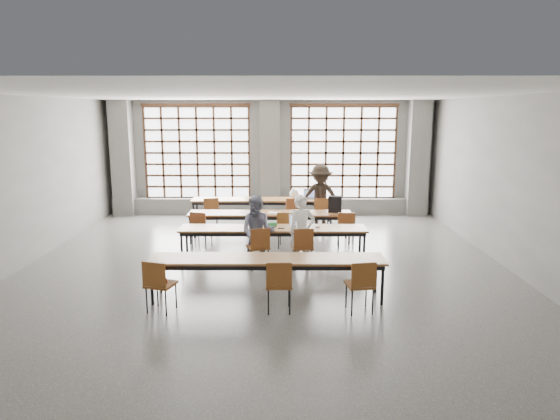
# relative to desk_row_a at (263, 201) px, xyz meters

# --- Properties ---
(floor) EXTENTS (11.00, 11.00, 0.00)m
(floor) POSITION_rel_desk_row_a_xyz_m (0.18, -3.91, -0.66)
(floor) COLOR #4B4B48
(floor) RESTS_ON ground
(ceiling) EXTENTS (11.00, 11.00, 0.00)m
(ceiling) POSITION_rel_desk_row_a_xyz_m (0.18, -3.91, 2.84)
(ceiling) COLOR silver
(ceiling) RESTS_ON floor
(wall_back) EXTENTS (10.00, 0.00, 10.00)m
(wall_back) POSITION_rel_desk_row_a_xyz_m (0.18, 1.59, 1.09)
(wall_back) COLOR #60605D
(wall_back) RESTS_ON floor
(wall_front) EXTENTS (10.00, 0.00, 10.00)m
(wall_front) POSITION_rel_desk_row_a_xyz_m (0.18, -9.41, 1.09)
(wall_front) COLOR #60605D
(wall_front) RESTS_ON floor
(wall_left) EXTENTS (0.00, 11.00, 11.00)m
(wall_left) POSITION_rel_desk_row_a_xyz_m (-4.82, -3.91, 1.09)
(wall_left) COLOR #60605D
(wall_left) RESTS_ON floor
(wall_right) EXTENTS (0.00, 11.00, 11.00)m
(wall_right) POSITION_rel_desk_row_a_xyz_m (5.18, -3.91, 1.09)
(wall_right) COLOR #60605D
(wall_right) RESTS_ON floor
(column_left) EXTENTS (0.60, 0.55, 3.50)m
(column_left) POSITION_rel_desk_row_a_xyz_m (-4.32, 1.31, 1.09)
(column_left) COLOR #595956
(column_left) RESTS_ON floor
(column_mid) EXTENTS (0.60, 0.55, 3.50)m
(column_mid) POSITION_rel_desk_row_a_xyz_m (0.18, 1.31, 1.09)
(column_mid) COLOR #595956
(column_mid) RESTS_ON floor
(column_right) EXTENTS (0.60, 0.55, 3.50)m
(column_right) POSITION_rel_desk_row_a_xyz_m (4.68, 1.31, 1.09)
(column_right) COLOR #595956
(column_right) RESTS_ON floor
(window_left) EXTENTS (3.32, 0.12, 3.00)m
(window_left) POSITION_rel_desk_row_a_xyz_m (-2.07, 1.51, 1.24)
(window_left) COLOR white
(window_left) RESTS_ON wall_back
(window_right) EXTENTS (3.32, 0.12, 3.00)m
(window_right) POSITION_rel_desk_row_a_xyz_m (2.43, 1.51, 1.24)
(window_right) COLOR white
(window_right) RESTS_ON wall_back
(sill_ledge) EXTENTS (9.80, 0.35, 0.50)m
(sill_ledge) POSITION_rel_desk_row_a_xyz_m (0.18, 1.39, -0.41)
(sill_ledge) COLOR #595956
(sill_ledge) RESTS_ON floor
(desk_row_a) EXTENTS (4.00, 0.70, 0.73)m
(desk_row_a) POSITION_rel_desk_row_a_xyz_m (0.00, 0.00, 0.00)
(desk_row_a) COLOR brown
(desk_row_a) RESTS_ON floor
(desk_row_b) EXTENTS (4.00, 0.70, 0.73)m
(desk_row_b) POSITION_rel_desk_row_a_xyz_m (0.26, -1.90, 0.00)
(desk_row_b) COLOR brown
(desk_row_b) RESTS_ON floor
(desk_row_c) EXTENTS (4.00, 0.70, 0.73)m
(desk_row_c) POSITION_rel_desk_row_a_xyz_m (0.36, -3.49, 0.00)
(desk_row_c) COLOR brown
(desk_row_c) RESTS_ON floor
(desk_row_d) EXTENTS (4.00, 0.70, 0.73)m
(desk_row_d) POSITION_rel_desk_row_a_xyz_m (0.30, -5.73, 0.00)
(desk_row_d) COLOR brown
(desk_row_d) RESTS_ON floor
(chair_back_left) EXTENTS (0.51, 0.51, 0.88)m
(chair_back_left) POSITION_rel_desk_row_a_xyz_m (-1.38, -0.63, -0.13)
(chair_back_left) COLOR brown
(chair_back_left) RESTS_ON floor
(chair_back_mid) EXTENTS (0.51, 0.51, 0.88)m
(chair_back_mid) POSITION_rel_desk_row_a_xyz_m (0.82, -0.63, -0.13)
(chair_back_mid) COLOR brown
(chair_back_mid) RESTS_ON floor
(chair_back_right) EXTENTS (0.46, 0.47, 0.88)m
(chair_back_right) POSITION_rel_desk_row_a_xyz_m (1.61, -0.63, -0.13)
(chair_back_right) COLOR brown
(chair_back_right) RESTS_ON floor
(chair_mid_left) EXTENTS (0.52, 0.52, 0.88)m
(chair_mid_left) POSITION_rel_desk_row_a_xyz_m (-1.37, -2.53, -0.13)
(chair_mid_left) COLOR brown
(chair_mid_left) RESTS_ON floor
(chair_mid_centre) EXTENTS (0.46, 0.47, 0.88)m
(chair_mid_centre) POSITION_rel_desk_row_a_xyz_m (0.65, -2.53, -0.13)
(chair_mid_centre) COLOR brown
(chair_mid_centre) RESTS_ON floor
(chair_mid_right) EXTENTS (0.45, 0.45, 0.88)m
(chair_mid_right) POSITION_rel_desk_row_a_xyz_m (2.05, -2.53, -0.13)
(chair_mid_right) COLOR brown
(chair_mid_right) RESTS_ON floor
(chair_front_left) EXTENTS (0.53, 0.53, 0.88)m
(chair_front_left) POSITION_rel_desk_row_a_xyz_m (0.08, -4.12, -0.13)
(chair_front_left) COLOR brown
(chair_front_left) RESTS_ON floor
(chair_front_right) EXTENTS (0.47, 0.48, 0.88)m
(chair_front_right) POSITION_rel_desk_row_a_xyz_m (0.97, -4.12, -0.13)
(chair_front_right) COLOR brown
(chair_front_right) RESTS_ON floor
(chair_near_left) EXTENTS (0.52, 0.52, 0.88)m
(chair_near_left) POSITION_rel_desk_row_a_xyz_m (-1.42, -6.35, -0.13)
(chair_near_left) COLOR brown
(chair_near_left) RESTS_ON floor
(chair_near_mid) EXTENTS (0.43, 0.44, 0.88)m
(chair_near_mid) POSITION_rel_desk_row_a_xyz_m (0.50, -6.36, -0.13)
(chair_near_mid) COLOR brown
(chair_near_mid) RESTS_ON floor
(chair_near_right) EXTENTS (0.48, 0.48, 0.88)m
(chair_near_right) POSITION_rel_desk_row_a_xyz_m (1.81, -6.35, -0.13)
(chair_near_right) COLOR brown
(chair_near_right) RESTS_ON floor
(student_male) EXTENTS (0.64, 0.51, 1.52)m
(student_male) POSITION_rel_desk_row_a_xyz_m (0.96, -3.99, 0.10)
(student_male) COLOR white
(student_male) RESTS_ON floor
(student_female) EXTENTS (0.80, 0.65, 1.51)m
(student_female) POSITION_rel_desk_row_a_xyz_m (0.06, -3.99, 0.09)
(student_female) COLOR navy
(student_female) RESTS_ON floor
(student_back) EXTENTS (1.16, 0.70, 1.75)m
(student_back) POSITION_rel_desk_row_a_xyz_m (1.60, -0.50, 0.21)
(student_back) COLOR black
(student_back) RESTS_ON floor
(laptop_front) EXTENTS (0.41, 0.36, 0.26)m
(laptop_front) POSITION_rel_desk_row_a_xyz_m (0.90, -3.38, 0.13)
(laptop_front) COLOR #A9A9AD
(laptop_front) RESTS_ON desk_row_c
(laptop_back) EXTENTS (0.37, 0.31, 0.26)m
(laptop_back) POSITION_rel_desk_row_a_xyz_m (1.35, 0.11, 0.13)
(laptop_back) COLOR #B2B2B7
(laptop_back) RESTS_ON desk_row_a
(mouse) EXTENTS (0.11, 0.10, 0.04)m
(mouse) POSITION_rel_desk_row_a_xyz_m (1.31, -3.51, 0.08)
(mouse) COLOR silver
(mouse) RESTS_ON desk_row_c
(green_box) EXTENTS (0.27, 0.18, 0.09)m
(green_box) POSITION_rel_desk_row_a_xyz_m (0.31, -3.41, 0.11)
(green_box) COLOR #287C3B
(green_box) RESTS_ON desk_row_c
(phone) EXTENTS (0.13, 0.07, 0.01)m
(phone) POSITION_rel_desk_row_a_xyz_m (0.54, -3.59, 0.07)
(phone) COLOR black
(phone) RESTS_ON desk_row_c
(paper_sheet_a) EXTENTS (0.34, 0.29, 0.00)m
(paper_sheet_a) POSITION_rel_desk_row_a_xyz_m (-0.34, -1.85, 0.07)
(paper_sheet_a) COLOR silver
(paper_sheet_a) RESTS_ON desk_row_b
(paper_sheet_b) EXTENTS (0.35, 0.30, 0.00)m
(paper_sheet_b) POSITION_rel_desk_row_a_xyz_m (-0.04, -1.95, 0.07)
(paper_sheet_b) COLOR white
(paper_sheet_b) RESTS_ON desk_row_b
(paper_sheet_c) EXTENTS (0.35, 0.30, 0.00)m
(paper_sheet_c) POSITION_rel_desk_row_a_xyz_m (0.36, -1.90, 0.07)
(paper_sheet_c) COLOR white
(paper_sheet_c) RESTS_ON desk_row_b
(backpack) EXTENTS (0.35, 0.26, 0.40)m
(backpack) POSITION_rel_desk_row_a_xyz_m (1.86, -1.85, 0.27)
(backpack) COLOR black
(backpack) RESTS_ON desk_row_b
(plastic_bag) EXTENTS (0.30, 0.27, 0.29)m
(plastic_bag) POSITION_rel_desk_row_a_xyz_m (0.90, 0.05, 0.21)
(plastic_bag) COLOR white
(plastic_bag) RESTS_ON desk_row_a
(red_pouch) EXTENTS (0.21, 0.14, 0.06)m
(red_pouch) POSITION_rel_desk_row_a_xyz_m (-1.40, -6.28, -0.16)
(red_pouch) COLOR #9E2413
(red_pouch) RESTS_ON chair_near_left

